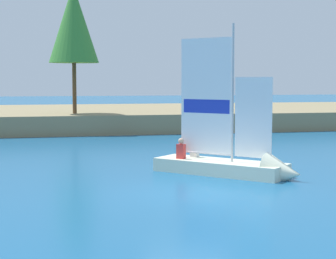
% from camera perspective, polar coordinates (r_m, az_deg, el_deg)
% --- Properties ---
extents(ground_plane, '(200.00, 200.00, 0.00)m').
position_cam_1_polar(ground_plane, '(16.59, 2.34, -6.27)').
color(ground_plane, '#195684').
extents(shore_bank, '(80.00, 15.82, 1.17)m').
position_cam_1_polar(shore_bank, '(41.29, -6.73, 1.23)').
color(shore_bank, '#897A56').
rests_on(shore_bank, ground).
extents(shoreline_tree_centre, '(3.00, 3.00, 7.74)m').
position_cam_1_polar(shoreline_tree_centre, '(35.79, -9.27, 10.21)').
color(shoreline_tree_centre, brown).
rests_on(shoreline_tree_centre, shore_bank).
extents(sailboat, '(4.56, 4.64, 5.48)m').
position_cam_1_polar(sailboat, '(19.57, 7.15, -3.37)').
color(sailboat, silver).
rests_on(sailboat, ground).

